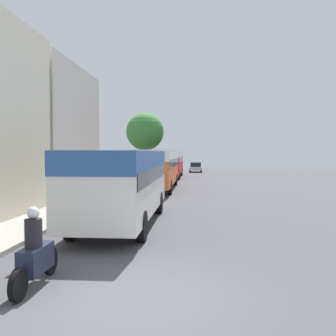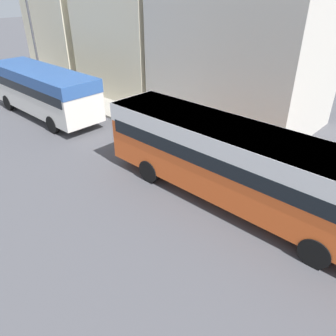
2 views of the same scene
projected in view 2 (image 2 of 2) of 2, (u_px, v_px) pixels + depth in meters
sidewalk at (40, 83)px, 27.69m from camera, size 2.20×120.00×0.15m
building_corner at (70, 5)px, 27.29m from camera, size 5.55×6.39×11.68m
building_midblock at (136, 34)px, 23.59m from camera, size 5.99×7.35×8.52m
building_far_terrace at (241, 49)px, 18.59m from camera, size 6.34×9.30×8.36m
bus_lead at (42, 86)px, 20.19m from camera, size 2.60×9.14×2.92m
bus_following at (239, 158)px, 11.83m from camera, size 2.51×11.48×3.04m
motorcycle_behind_lead at (5, 83)px, 25.25m from camera, size 0.38×2.24×1.73m
lamp_post at (32, 32)px, 23.98m from camera, size 0.36×0.36×7.10m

